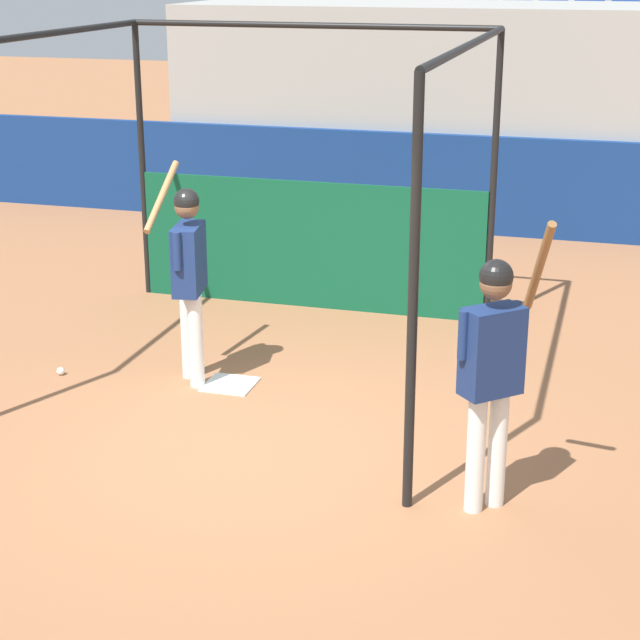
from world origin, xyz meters
TOP-DOWN VIEW (x-y plane):
  - ground_plane at (0.00, 0.00)m, footprint 60.00×60.00m
  - outfield_wall at (0.00, 7.34)m, footprint 24.00×0.12m
  - bleacher_section at (-0.00, 9.00)m, footprint 7.60×3.20m
  - batting_cage at (-0.53, 2.86)m, footprint 3.94×4.20m
  - home_plate at (-0.58, 1.19)m, footprint 0.44×0.44m
  - player_batter at (-0.94, 1.19)m, footprint 0.51×0.87m
  - player_waiting at (1.93, -0.42)m, footprint 0.60×0.72m
  - baseball at (-2.16, 0.99)m, footprint 0.07×0.07m

SIDE VIEW (x-z plane):
  - ground_plane at x=0.00m, z-range 0.00..0.00m
  - home_plate at x=-0.58m, z-range 0.00..0.02m
  - baseball at x=-2.16m, z-range 0.00..0.07m
  - outfield_wall at x=0.00m, z-range 0.00..1.35m
  - player_batter at x=-0.94m, z-range 0.13..2.03m
  - player_waiting at x=1.93m, z-range 0.05..2.12m
  - batting_cage at x=-0.53m, z-range -0.22..2.80m
  - bleacher_section at x=0.00m, z-range 0.00..3.03m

